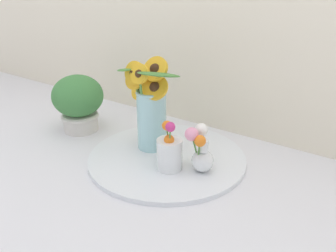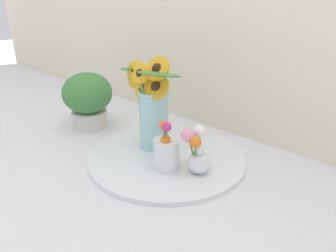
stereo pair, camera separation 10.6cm
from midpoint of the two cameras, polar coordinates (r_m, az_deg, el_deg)
ground_plane at (r=1.06m, az=-0.78°, el=-7.73°), size 6.00×6.00×0.00m
serving_tray at (r=1.11m, az=2.74°, el=-5.54°), size 0.53×0.53×0.02m
mason_jar_sunflowers at (r=1.11m, az=0.04°, el=3.14°), size 0.24×0.19×0.32m
vase_small_center at (r=1.01m, az=2.74°, el=-4.55°), size 0.08×0.08×0.16m
vase_bulb_right at (r=0.99m, az=8.22°, el=-4.72°), size 0.08×0.08×0.15m
potted_plant at (r=1.35m, az=-11.64°, el=4.76°), size 0.20×0.20×0.23m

